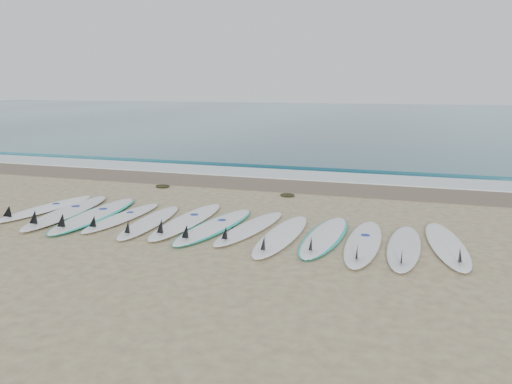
% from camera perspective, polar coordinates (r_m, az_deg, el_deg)
% --- Properties ---
extents(ground, '(120.00, 120.00, 0.00)m').
position_cam_1_polar(ground, '(8.77, -4.55, -4.20)').
color(ground, tan).
extents(ocean, '(120.00, 55.00, 0.03)m').
position_cam_1_polar(ocean, '(40.49, 13.21, 8.37)').
color(ocean, '#235C6A').
rests_on(ocean, ground).
extents(wet_sand_band, '(120.00, 1.80, 0.01)m').
position_cam_1_polar(wet_sand_band, '(12.55, 2.51, 0.85)').
color(wet_sand_band, brown).
rests_on(wet_sand_band, ground).
extents(foam_band, '(120.00, 1.40, 0.04)m').
position_cam_1_polar(foam_band, '(13.88, 4.02, 1.98)').
color(foam_band, silver).
rests_on(foam_band, ground).
extents(wave_crest, '(120.00, 1.00, 0.10)m').
position_cam_1_polar(wave_crest, '(15.32, 5.35, 3.03)').
color(wave_crest, '#235C6A').
rests_on(wave_crest, ground).
extents(surfboard_0, '(0.78, 2.50, 0.31)m').
position_cam_1_polar(surfboard_0, '(10.80, -23.05, -1.72)').
color(surfboard_0, white).
rests_on(surfboard_0, ground).
extents(surfboard_1, '(0.88, 2.86, 0.36)m').
position_cam_1_polar(surfboard_1, '(10.29, -20.92, -2.16)').
color(surfboard_1, white).
rests_on(surfboard_1, ground).
extents(surfboard_2, '(0.85, 2.84, 0.36)m').
position_cam_1_polar(surfboard_2, '(9.93, -18.02, -2.51)').
color(surfboard_2, silver).
rests_on(surfboard_2, ground).
extents(surfboard_3, '(0.61, 2.33, 0.29)m').
position_cam_1_polar(surfboard_3, '(9.62, -15.16, -2.81)').
color(surfboard_3, white).
rests_on(surfboard_3, ground).
extents(surfboard_4, '(0.67, 2.39, 0.30)m').
position_cam_1_polar(surfboard_4, '(9.18, -12.14, -3.36)').
color(surfboard_4, white).
rests_on(surfboard_4, ground).
extents(surfboard_5, '(0.62, 2.70, 0.34)m').
position_cam_1_polar(surfboard_5, '(9.11, -8.00, -3.28)').
color(surfboard_5, white).
rests_on(surfboard_5, ground).
extents(surfboard_6, '(0.94, 2.62, 0.33)m').
position_cam_1_polar(surfboard_6, '(8.76, -4.82, -3.90)').
color(surfboard_6, white).
rests_on(surfboard_6, ground).
extents(surfboard_7, '(0.87, 2.43, 0.30)m').
position_cam_1_polar(surfboard_7, '(8.60, -0.81, -4.13)').
color(surfboard_7, white).
rests_on(surfboard_7, ground).
extents(surfboard_8, '(0.63, 2.55, 0.32)m').
position_cam_1_polar(surfboard_8, '(8.18, 2.83, -4.99)').
color(surfboard_8, white).
rests_on(surfboard_8, ground).
extents(surfboard_9, '(0.73, 2.49, 0.31)m').
position_cam_1_polar(surfboard_9, '(8.23, 7.80, -5.04)').
color(surfboard_9, white).
rests_on(surfboard_9, ground).
extents(surfboard_10, '(0.54, 2.53, 0.32)m').
position_cam_1_polar(surfboard_10, '(7.98, 12.15, -5.68)').
color(surfboard_10, white).
rests_on(surfboard_10, ground).
extents(surfboard_11, '(0.54, 2.37, 0.30)m').
position_cam_1_polar(surfboard_11, '(7.93, 16.56, -6.07)').
color(surfboard_11, silver).
rests_on(surfboard_11, ground).
extents(surfboard_12, '(0.83, 2.52, 0.32)m').
position_cam_1_polar(surfboard_12, '(8.24, 21.04, -5.69)').
color(surfboard_12, white).
rests_on(surfboard_12, ground).
extents(seaweed_near, '(0.36, 0.28, 0.07)m').
position_cam_1_polar(seaweed_near, '(12.43, -10.64, 0.67)').
color(seaweed_near, black).
rests_on(seaweed_near, ground).
extents(seaweed_far, '(0.34, 0.26, 0.07)m').
position_cam_1_polar(seaweed_far, '(11.26, 3.61, -0.34)').
color(seaweed_far, black).
rests_on(seaweed_far, ground).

